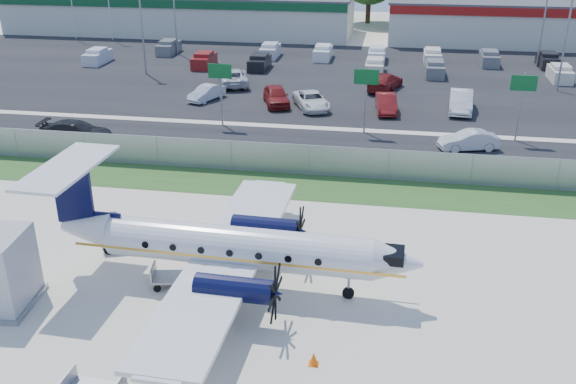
# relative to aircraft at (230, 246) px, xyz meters

# --- Properties ---
(ground) EXTENTS (170.00, 170.00, 0.00)m
(ground) POSITION_rel_aircraft_xyz_m (1.66, -0.47, -2.02)
(ground) COLOR beige
(ground) RESTS_ON ground
(grass_verge) EXTENTS (170.00, 4.00, 0.02)m
(grass_verge) POSITION_rel_aircraft_xyz_m (1.66, 11.53, -2.01)
(grass_verge) COLOR #2D561E
(grass_verge) RESTS_ON ground
(access_road) EXTENTS (170.00, 8.00, 0.02)m
(access_road) POSITION_rel_aircraft_xyz_m (1.66, 18.53, -2.01)
(access_road) COLOR black
(access_road) RESTS_ON ground
(parking_lot) EXTENTS (170.00, 32.00, 0.02)m
(parking_lot) POSITION_rel_aircraft_xyz_m (1.66, 39.53, -2.01)
(parking_lot) COLOR black
(parking_lot) RESTS_ON ground
(perimeter_fence) EXTENTS (120.00, 0.06, 1.99)m
(perimeter_fence) POSITION_rel_aircraft_xyz_m (1.66, 13.53, -1.02)
(perimeter_fence) COLOR gray
(perimeter_fence) RESTS_ON ground
(building_west) EXTENTS (46.40, 12.40, 5.24)m
(building_west) POSITION_rel_aircraft_xyz_m (-22.34, 61.51, 0.61)
(building_west) COLOR beige
(building_west) RESTS_ON ground
(building_east) EXTENTS (44.40, 12.40, 5.24)m
(building_east) POSITION_rel_aircraft_xyz_m (27.66, 61.51, 0.61)
(building_east) COLOR beige
(building_east) RESTS_ON ground
(sign_left) EXTENTS (1.80, 0.26, 5.00)m
(sign_left) POSITION_rel_aircraft_xyz_m (-6.34, 22.44, 1.59)
(sign_left) COLOR gray
(sign_left) RESTS_ON ground
(sign_mid) EXTENTS (1.80, 0.26, 5.00)m
(sign_mid) POSITION_rel_aircraft_xyz_m (4.66, 22.44, 1.59)
(sign_mid) COLOR gray
(sign_mid) RESTS_ON ground
(sign_right) EXTENTS (1.80, 0.26, 5.00)m
(sign_right) POSITION_rel_aircraft_xyz_m (15.66, 22.44, 1.59)
(sign_right) COLOR gray
(sign_right) RESTS_ON ground
(light_pole_nw) EXTENTS (0.90, 0.35, 9.09)m
(light_pole_nw) POSITION_rel_aircraft_xyz_m (-18.34, 37.53, 3.21)
(light_pole_nw) COLOR gray
(light_pole_nw) RESTS_ON ground
(light_pole_ne) EXTENTS (0.90, 0.35, 9.09)m
(light_pole_ne) POSITION_rel_aircraft_xyz_m (21.66, 37.53, 3.21)
(light_pole_ne) COLOR gray
(light_pole_ne) RESTS_ON ground
(light_pole_sw) EXTENTS (0.90, 0.35, 9.09)m
(light_pole_sw) POSITION_rel_aircraft_xyz_m (-18.34, 47.53, 3.21)
(light_pole_sw) COLOR gray
(light_pole_sw) RESTS_ON ground
(light_pole_se) EXTENTS (0.90, 0.35, 9.09)m
(light_pole_se) POSITION_rel_aircraft_xyz_m (21.66, 47.53, 3.21)
(light_pole_se) COLOR gray
(light_pole_se) RESTS_ON ground
(tree_line) EXTENTS (112.00, 6.00, 14.00)m
(tree_line) POSITION_rel_aircraft_xyz_m (1.66, 73.53, -2.02)
(tree_line) COLOR #1F4D16
(tree_line) RESTS_ON ground
(aircraft) EXTENTS (16.83, 16.62, 5.23)m
(aircraft) POSITION_rel_aircraft_xyz_m (0.00, 0.00, 0.00)
(aircraft) COLOR silver
(aircraft) RESTS_ON ground
(pushback_tug) EXTENTS (2.79, 2.43, 1.32)m
(pushback_tug) POSITION_rel_aircraft_xyz_m (-5.93, 2.88, -1.39)
(pushback_tug) COLOR silver
(pushback_tug) RESTS_ON ground
(baggage_cart_far) EXTENTS (2.05, 1.43, 0.99)m
(baggage_cart_far) POSITION_rel_aircraft_xyz_m (-2.55, -0.43, -1.56)
(baggage_cart_far) COLOR gray
(baggage_cart_far) RESTS_ON ground
(cone_port_wing) EXTENTS (0.37, 0.37, 0.53)m
(cone_port_wing) POSITION_rel_aircraft_xyz_m (4.34, -4.81, -1.77)
(cone_port_wing) COLOR #FF5E08
(cone_port_wing) RESTS_ON ground
(cone_starboard_wing) EXTENTS (0.41, 0.41, 0.58)m
(cone_starboard_wing) POSITION_rel_aircraft_xyz_m (-0.87, 8.21, -1.75)
(cone_starboard_wing) COLOR #FF5E08
(cone_starboard_wing) RESTS_ON ground
(road_car_west) EXTENTS (5.32, 2.31, 1.52)m
(road_car_west) POSITION_rel_aircraft_xyz_m (-15.76, 17.07, -2.02)
(road_car_west) COLOR black
(road_car_west) RESTS_ON ground
(road_car_mid) EXTENTS (4.37, 2.54, 1.36)m
(road_car_mid) POSITION_rel_aircraft_xyz_m (12.08, 19.95, -2.02)
(road_car_mid) COLOR silver
(road_car_mid) RESTS_ON ground
(parked_car_a) EXTENTS (2.74, 4.20, 1.31)m
(parked_car_a) POSITION_rel_aircraft_xyz_m (-9.55, 29.19, -2.02)
(parked_car_a) COLOR silver
(parked_car_a) RESTS_ON ground
(parked_car_b) EXTENTS (3.32, 5.16, 1.64)m
(parked_car_b) POSITION_rel_aircraft_xyz_m (-3.22, 28.75, -2.02)
(parked_car_b) COLOR maroon
(parked_car_b) RESTS_ON ground
(parked_car_c) EXTENTS (4.07, 5.55, 1.40)m
(parked_car_c) POSITION_rel_aircraft_xyz_m (-0.08, 28.18, -2.02)
(parked_car_c) COLOR silver
(parked_car_c) RESTS_ON ground
(parked_car_d) EXTENTS (2.03, 4.65, 1.49)m
(parked_car_d) POSITION_rel_aircraft_xyz_m (6.16, 28.17, -2.02)
(parked_car_d) COLOR maroon
(parked_car_d) RESTS_ON ground
(parked_car_e) EXTENTS (2.23, 5.34, 1.72)m
(parked_car_e) POSITION_rel_aircraft_xyz_m (12.26, 29.35, -2.02)
(parked_car_e) COLOR silver
(parked_car_e) RESTS_ON ground
(parked_car_f) EXTENTS (4.13, 6.19, 1.58)m
(parked_car_f) POSITION_rel_aircraft_xyz_m (-8.45, 34.73, -2.02)
(parked_car_f) COLOR silver
(parked_car_f) RESTS_ON ground
(parked_car_g) EXTENTS (3.71, 5.82, 1.57)m
(parked_car_g) POSITION_rel_aircraft_xyz_m (5.84, 35.29, -2.02)
(parked_car_g) COLOR maroon
(parked_car_g) RESTS_ON ground
(far_parking_rows) EXTENTS (56.00, 10.00, 1.60)m
(far_parking_rows) POSITION_rel_aircraft_xyz_m (1.66, 44.53, -2.02)
(far_parking_rows) COLOR gray
(far_parking_rows) RESTS_ON ground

